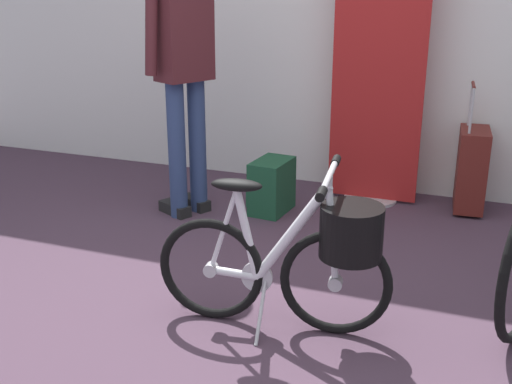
{
  "coord_description": "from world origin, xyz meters",
  "views": [
    {
      "loc": [
        1.02,
        -2.09,
        1.45
      ],
      "look_at": [
        0.09,
        0.36,
        0.55
      ],
      "focal_mm": 43.91,
      "sensor_mm": 36.0,
      "label": 1
    }
  ],
  "objects_px": {
    "folding_bike_foreground": "(302,253)",
    "backpack_on_floor": "(271,186)",
    "visitor_near_wall": "(183,51)",
    "floor_banner_stand": "(378,84)",
    "rolling_suitcase": "(471,169)"
  },
  "relations": [
    {
      "from": "folding_bike_foreground",
      "to": "backpack_on_floor",
      "type": "relative_size",
      "value": 2.94
    },
    {
      "from": "visitor_near_wall",
      "to": "backpack_on_floor",
      "type": "bearing_deg",
      "value": 24.0
    },
    {
      "from": "floor_banner_stand",
      "to": "backpack_on_floor",
      "type": "height_order",
      "value": "floor_banner_stand"
    },
    {
      "from": "floor_banner_stand",
      "to": "backpack_on_floor",
      "type": "xyz_separation_m",
      "value": [
        -0.57,
        -0.45,
        -0.63
      ]
    },
    {
      "from": "rolling_suitcase",
      "to": "backpack_on_floor",
      "type": "bearing_deg",
      "value": -158.06
    },
    {
      "from": "floor_banner_stand",
      "to": "folding_bike_foreground",
      "type": "xyz_separation_m",
      "value": [
        0.04,
        -1.77,
        -0.44
      ]
    },
    {
      "from": "floor_banner_stand",
      "to": "backpack_on_floor",
      "type": "relative_size",
      "value": 5.12
    },
    {
      "from": "floor_banner_stand",
      "to": "rolling_suitcase",
      "type": "height_order",
      "value": "floor_banner_stand"
    },
    {
      "from": "folding_bike_foreground",
      "to": "visitor_near_wall",
      "type": "relative_size",
      "value": 0.57
    },
    {
      "from": "rolling_suitcase",
      "to": "backpack_on_floor",
      "type": "xyz_separation_m",
      "value": [
        -1.2,
        -0.48,
        -0.11
      ]
    },
    {
      "from": "folding_bike_foreground",
      "to": "visitor_near_wall",
      "type": "xyz_separation_m",
      "value": [
        -1.09,
        1.1,
        0.67
      ]
    },
    {
      "from": "backpack_on_floor",
      "to": "floor_banner_stand",
      "type": "bearing_deg",
      "value": 38.18
    },
    {
      "from": "folding_bike_foreground",
      "to": "backpack_on_floor",
      "type": "xyz_separation_m",
      "value": [
        -0.6,
        1.32,
        -0.19
      ]
    },
    {
      "from": "folding_bike_foreground",
      "to": "rolling_suitcase",
      "type": "relative_size",
      "value": 1.23
    },
    {
      "from": "rolling_suitcase",
      "to": "floor_banner_stand",
      "type": "bearing_deg",
      "value": -176.65
    }
  ]
}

